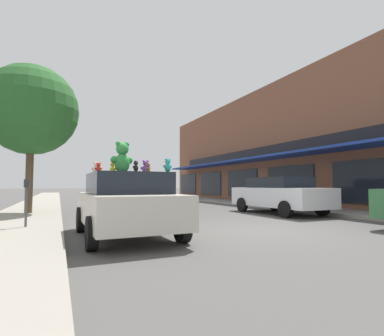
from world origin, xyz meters
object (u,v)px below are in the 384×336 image
object	(u,v)px
plush_art_car	(127,203)
teddy_bear_brown	(148,168)
teddy_bear_teal	(168,166)
parked_car_far_center	(279,194)
street_tree	(31,110)
teddy_bear_red	(98,168)
teddy_bear_yellow	(113,168)
parking_meter	(26,196)
teddy_bear_black	(136,166)
teddy_bear_giant	(122,158)
teddy_bear_cream	(96,168)
teddy_bear_purple	(146,167)

from	to	relation	value
plush_art_car	teddy_bear_brown	xyz separation A→B (m)	(0.46, -0.24, 0.84)
plush_art_car	teddy_bear_teal	xyz separation A→B (m)	(0.71, -0.96, 0.87)
plush_art_car	parked_car_far_center	xyz separation A→B (m)	(7.33, 3.18, 0.03)
teddy_bear_teal	street_tree	world-z (taller)	street_tree
teddy_bear_teal	teddy_bear_red	bearing A→B (deg)	-49.64
teddy_bear_yellow	parking_meter	bearing A→B (deg)	24.36
parked_car_far_center	parking_meter	world-z (taller)	parked_car_far_center
teddy_bear_black	parked_car_far_center	size ratio (longest dim) A/B	0.05
teddy_bear_yellow	parking_meter	xyz separation A→B (m)	(-2.03, 1.45, -0.74)
teddy_bear_red	parking_meter	xyz separation A→B (m)	(-1.62, 1.93, -0.71)
teddy_bear_giant	street_tree	xyz separation A→B (m)	(-2.51, 6.30, 2.40)
teddy_bear_brown	parked_car_far_center	world-z (taller)	teddy_bear_brown
teddy_bear_giant	teddy_bear_red	distance (m)	0.65
teddy_bear_red	street_tree	xyz separation A→B (m)	(-1.93, 6.46, 2.67)
teddy_bear_cream	teddy_bear_teal	bearing A→B (deg)	115.28
plush_art_car	teddy_bear_giant	bearing A→B (deg)	121.24
teddy_bear_yellow	parked_car_far_center	bearing A→B (deg)	-100.47
teddy_bear_teal	teddy_bear_red	size ratio (longest dim) A/B	1.27
teddy_bear_red	parking_meter	world-z (taller)	teddy_bear_red
teddy_bear_yellow	parking_meter	distance (m)	2.60
teddy_bear_yellow	parked_car_far_center	world-z (taller)	teddy_bear_yellow
teddy_bear_cream	parked_car_far_center	distance (m)	8.33
teddy_bear_black	teddy_bear_brown	bearing A→B (deg)	-169.08
teddy_bear_black	teddy_bear_cream	bearing A→B (deg)	-113.50
teddy_bear_purple	teddy_bear_red	bearing A→B (deg)	23.62
teddy_bear_cream	parked_car_far_center	bearing A→B (deg)	-174.41
teddy_bear_black	street_tree	distance (m)	8.21
teddy_bear_giant	teddy_bear_yellow	bearing A→B (deg)	-75.69
teddy_bear_teal	street_tree	distance (m)	8.53
teddy_bear_black	teddy_bear_purple	bearing A→B (deg)	-159.20
teddy_bear_purple	teddy_bear_teal	world-z (taller)	teddy_bear_purple
teddy_bear_yellow	teddy_bear_red	bearing A→B (deg)	109.52
teddy_bear_purple	teddy_bear_black	distance (m)	1.14
teddy_bear_black	parked_car_far_center	world-z (taller)	teddy_bear_black
teddy_bear_giant	teddy_bear_cream	xyz separation A→B (m)	(-0.53, 0.73, -0.22)
plush_art_car	teddy_bear_purple	size ratio (longest dim) A/B	11.69
teddy_bear_yellow	street_tree	xyz separation A→B (m)	(-2.34, 5.98, 2.63)
teddy_bear_giant	teddy_bear_teal	xyz separation A→B (m)	(0.80, -1.11, -0.23)
teddy_bear_teal	parking_meter	size ratio (longest dim) A/B	0.24
teddy_bear_purple	teddy_bear_yellow	size ratio (longest dim) A/B	1.11
teddy_bear_purple	teddy_bear_yellow	distance (m)	0.83
street_tree	teddy_bear_giant	bearing A→B (deg)	-68.30
teddy_bear_giant	teddy_bear_cream	bearing A→B (deg)	-67.85
teddy_bear_purple	teddy_bear_brown	bearing A→B (deg)	97.89
plush_art_car	teddy_bear_teal	distance (m)	1.47
teddy_bear_red	teddy_bear_cream	bearing A→B (deg)	-103.62
teddy_bear_red	teddy_bear_teal	bearing A→B (deg)	134.84
teddy_bear_giant	teddy_bear_red	bearing A→B (deg)	1.84
teddy_bear_cream	teddy_bear_yellow	bearing A→B (deg)	120.42
teddy_bear_teal	parked_car_far_center	xyz separation A→B (m)	(6.63, 4.14, -0.84)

